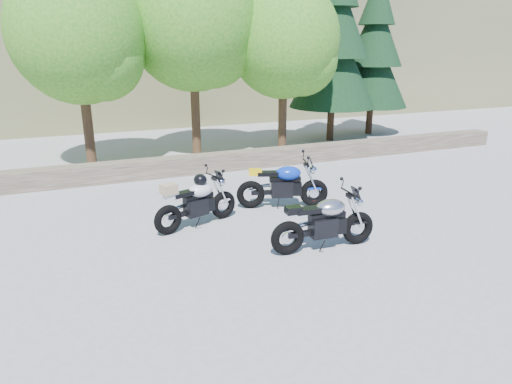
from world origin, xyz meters
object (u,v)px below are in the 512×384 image
white_bike (196,201)px  backpack (315,198)px  silver_bike (325,223)px  blue_bike (283,186)px

white_bike → backpack: white_bike is taller
silver_bike → white_bike: 2.62m
silver_bike → backpack: 2.36m
silver_bike → blue_bike: blue_bike is taller
white_bike → silver_bike: bearing=-65.6°
silver_bike → white_bike: (-1.79, 1.90, 0.03)m
white_bike → blue_bike: white_bike is taller
white_bike → blue_bike: bearing=-9.0°
white_bike → backpack: size_ratio=5.48×
silver_bike → blue_bike: 2.28m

